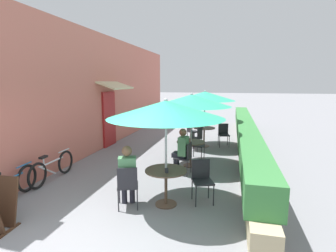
# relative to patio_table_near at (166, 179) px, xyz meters

# --- Properties ---
(cafe_facade_wall) EXTENTS (0.98, 13.81, 4.20)m
(cafe_facade_wall) POSITION_rel_patio_table_near_xyz_m (-3.53, 4.94, 1.54)
(cafe_facade_wall) COLOR #C66B5B
(cafe_facade_wall) RESTS_ON ground_plane
(planter_hedge) EXTENTS (0.60, 12.81, 1.01)m
(planter_hedge) POSITION_rel_patio_table_near_xyz_m (1.76, 4.98, -0.02)
(planter_hedge) COLOR tan
(planter_hedge) RESTS_ON ground_plane
(patio_table_near) EXTENTS (0.84, 0.84, 0.74)m
(patio_table_near) POSITION_rel_patio_table_near_xyz_m (0.00, 0.00, 0.00)
(patio_table_near) COLOR brown
(patio_table_near) RESTS_ON ground_plane
(patio_umbrella_near) EXTENTS (2.27, 2.27, 2.16)m
(patio_umbrella_near) POSITION_rel_patio_table_near_xyz_m (0.00, 0.00, 1.39)
(patio_umbrella_near) COLOR #B7B7BC
(patio_umbrella_near) RESTS_ON ground_plane
(cafe_chair_near_left) EXTENTS (0.52, 0.52, 0.87)m
(cafe_chair_near_left) POSITION_rel_patio_table_near_xyz_m (0.68, 0.34, -0.04)
(cafe_chair_near_left) COLOR #232328
(cafe_chair_near_left) RESTS_ON ground_plane
(cafe_chair_near_right) EXTENTS (0.52, 0.52, 0.87)m
(cafe_chair_near_right) POSITION_rel_patio_table_near_xyz_m (-0.68, -0.34, -0.04)
(cafe_chair_near_right) COLOR #232328
(cafe_chair_near_right) RESTS_ON ground_plane
(seated_patron_near_right) EXTENTS (0.44, 0.49, 1.25)m
(seated_patron_near_right) POSITION_rel_patio_table_near_xyz_m (-0.72, -0.24, 0.13)
(seated_patron_near_right) COLOR #23232D
(seated_patron_near_right) RESTS_ON ground_plane
(coffee_cup_near) EXTENTS (0.07, 0.07, 0.09)m
(coffee_cup_near) POSITION_rel_patio_table_near_xyz_m (0.06, -0.16, 0.23)
(coffee_cup_near) COLOR #232328
(coffee_cup_near) RESTS_ON patio_table_near
(patio_table_mid) EXTENTS (0.84, 0.84, 0.74)m
(patio_table_mid) POSITION_rel_patio_table_near_xyz_m (0.10, 2.61, 0.00)
(patio_table_mid) COLOR brown
(patio_table_mid) RESTS_ON ground_plane
(patio_umbrella_mid) EXTENTS (2.27, 2.27, 2.16)m
(patio_umbrella_mid) POSITION_rel_patio_table_near_xyz_m (0.10, 2.61, 1.39)
(patio_umbrella_mid) COLOR #B7B7BC
(patio_umbrella_mid) RESTS_ON ground_plane
(cafe_chair_mid_left) EXTENTS (0.45, 0.45, 0.87)m
(cafe_chair_mid_left) POSITION_rel_patio_table_near_xyz_m (0.12, 3.37, -0.04)
(cafe_chair_mid_left) COLOR #232328
(cafe_chair_mid_left) RESTS_ON ground_plane
(cafe_chair_mid_right) EXTENTS (0.45, 0.45, 0.87)m
(cafe_chair_mid_right) POSITION_rel_patio_table_near_xyz_m (0.07, 1.85, -0.04)
(cafe_chair_mid_right) COLOR #232328
(cafe_chair_mid_right) RESTS_ON ground_plane
(seated_patron_mid_right) EXTENTS (0.44, 0.37, 1.25)m
(seated_patron_mid_right) POSITION_rel_patio_table_near_xyz_m (-0.04, 1.86, 0.13)
(seated_patron_mid_right) COLOR #23232D
(seated_patron_mid_right) RESTS_ON ground_plane
(coffee_cup_mid) EXTENTS (0.07, 0.07, 0.09)m
(coffee_cup_mid) POSITION_rel_patio_table_near_xyz_m (0.05, 2.54, 0.23)
(coffee_cup_mid) COLOR #B73D3D
(coffee_cup_mid) RESTS_ON patio_table_mid
(patio_table_far) EXTENTS (0.84, 0.84, 0.74)m
(patio_table_far) POSITION_rel_patio_table_near_xyz_m (0.23, 5.13, 0.00)
(patio_table_far) COLOR brown
(patio_table_far) RESTS_ON ground_plane
(patio_umbrella_far) EXTENTS (2.27, 2.27, 2.16)m
(patio_umbrella_far) POSITION_rel_patio_table_near_xyz_m (0.23, 5.13, 1.39)
(patio_umbrella_far) COLOR #B7B7BC
(patio_umbrella_far) RESTS_ON ground_plane
(cafe_chair_far_left) EXTENTS (0.56, 0.56, 0.87)m
(cafe_chair_far_left) POSITION_rel_patio_table_near_xyz_m (-0.33, 5.65, -0.04)
(cafe_chair_far_left) COLOR #232328
(cafe_chair_far_left) RESTS_ON ground_plane
(cafe_chair_far_right) EXTENTS (0.51, 0.51, 0.87)m
(cafe_chair_far_right) POSITION_rel_patio_table_near_xyz_m (0.05, 4.38, -0.04)
(cafe_chair_far_right) COLOR #232328
(cafe_chair_far_right) RESTS_ON ground_plane
(cafe_chair_far_back) EXTENTS (0.47, 0.47, 0.87)m
(cafe_chair_far_back) POSITION_rel_patio_table_near_xyz_m (0.95, 5.35, -0.04)
(cafe_chair_far_back) COLOR #232328
(cafe_chair_far_back) RESTS_ON ground_plane
(coffee_cup_far) EXTENTS (0.07, 0.07, 0.09)m
(coffee_cup_far) POSITION_rel_patio_table_near_xyz_m (0.12, 5.21, 0.23)
(coffee_cup_far) COLOR white
(coffee_cup_far) RESTS_ON patio_table_far
(bicycle_leaning) EXTENTS (0.17, 1.72, 0.71)m
(bicycle_leaning) POSITION_rel_patio_table_near_xyz_m (-3.19, -0.66, -0.22)
(bicycle_leaning) COLOR black
(bicycle_leaning) RESTS_ON ground_plane
(bicycle_second) EXTENTS (0.10, 1.72, 0.72)m
(bicycle_second) POSITION_rel_patio_table_near_xyz_m (-3.11, 0.61, -0.22)
(bicycle_second) COLOR black
(bicycle_second) RESTS_ON ground_plane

